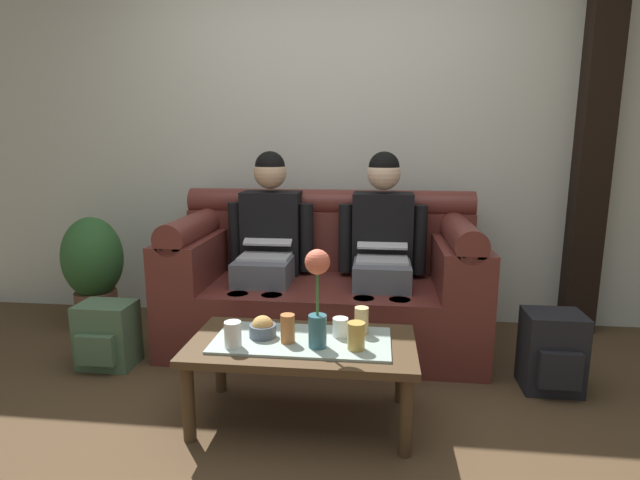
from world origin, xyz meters
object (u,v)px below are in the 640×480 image
(person_left, at_px, (268,240))
(cup_near_right, at_px, (340,327))
(person_right, at_px, (382,243))
(cup_far_center, at_px, (288,329))
(couch, at_px, (324,285))
(coffee_table, at_px, (302,351))
(cup_far_right, at_px, (362,321))
(backpack_right, at_px, (552,352))
(flower_vase, at_px, (317,292))
(cup_far_left, at_px, (233,334))
(potted_plant, at_px, (93,267))
(backpack_left, at_px, (107,336))
(snack_bowl, at_px, (263,328))
(cup_near_left, at_px, (356,336))

(person_left, height_order, cup_near_right, person_left)
(person_right, distance_m, cup_far_center, 1.10)
(couch, bearing_deg, coffee_table, -90.00)
(cup_near_right, bearing_deg, cup_far_right, 25.16)
(coffee_table, bearing_deg, backpack_right, 19.33)
(couch, xyz_separation_m, person_left, (-0.36, -0.00, 0.28))
(flower_vase, relative_size, cup_far_left, 3.80)
(cup_far_center, bearing_deg, potted_plant, 145.82)
(cup_near_right, distance_m, backpack_left, 1.45)
(coffee_table, relative_size, flower_vase, 2.35)
(cup_far_left, distance_m, backpack_right, 1.65)
(couch, relative_size, coffee_table, 1.87)
(snack_bowl, bearing_deg, potted_plant, 144.85)
(cup_far_center, distance_m, cup_far_right, 0.35)
(cup_far_right, bearing_deg, couch, 107.15)
(person_right, bearing_deg, snack_bowl, -119.86)
(person_left, xyz_separation_m, backpack_left, (-0.84, -0.53, -0.47))
(cup_near_left, height_order, backpack_right, cup_near_left)
(person_left, distance_m, cup_near_left, 1.22)
(cup_far_center, height_order, cup_far_left, cup_far_center)
(person_right, bearing_deg, person_left, -180.00)
(cup_far_left, bearing_deg, snack_bowl, 51.32)
(coffee_table, bearing_deg, potted_plant, 147.86)
(backpack_left, bearing_deg, cup_far_right, -12.80)
(snack_bowl, xyz_separation_m, cup_far_left, (-0.10, -0.13, 0.02))
(person_left, distance_m, cup_far_right, 1.08)
(coffee_table, relative_size, potted_plant, 1.32)
(coffee_table, distance_m, cup_near_right, 0.21)
(backpack_right, bearing_deg, cup_far_left, -160.00)
(coffee_table, relative_size, cup_far_right, 8.06)
(potted_plant, bearing_deg, cup_far_right, -25.94)
(snack_bowl, relative_size, cup_near_right, 1.41)
(potted_plant, bearing_deg, backpack_left, -55.17)
(flower_vase, height_order, potted_plant, flower_vase)
(couch, distance_m, person_left, 0.46)
(cup_far_right, xyz_separation_m, backpack_left, (-1.47, 0.33, -0.28))
(backpack_right, relative_size, potted_plant, 0.54)
(snack_bowl, xyz_separation_m, cup_near_left, (0.43, -0.09, 0.02))
(person_left, bearing_deg, backpack_left, -147.90)
(cup_near_left, bearing_deg, backpack_left, 160.50)
(person_left, distance_m, cup_near_right, 1.07)
(coffee_table, xyz_separation_m, backpack_left, (-1.20, 0.43, -0.16))
(cup_far_left, bearing_deg, coffee_table, 22.84)
(flower_vase, height_order, snack_bowl, flower_vase)
(snack_bowl, relative_size, cup_near_left, 1.02)
(cup_near_left, xyz_separation_m, backpack_right, (1.00, 0.52, -0.25))
(backpack_left, bearing_deg, cup_far_center, -22.50)
(flower_vase, distance_m, cup_near_left, 0.26)
(couch, distance_m, flower_vase, 1.08)
(cup_far_left, bearing_deg, flower_vase, 6.63)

